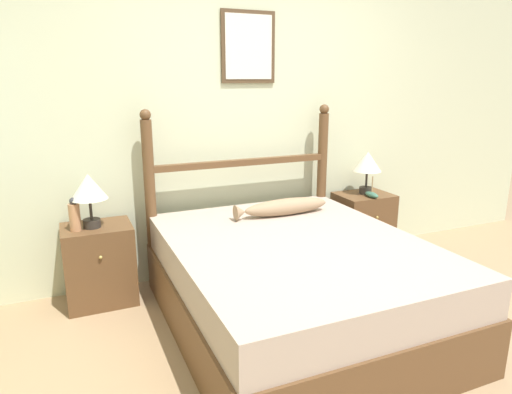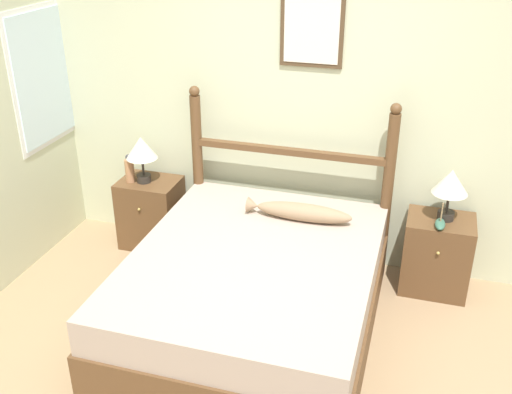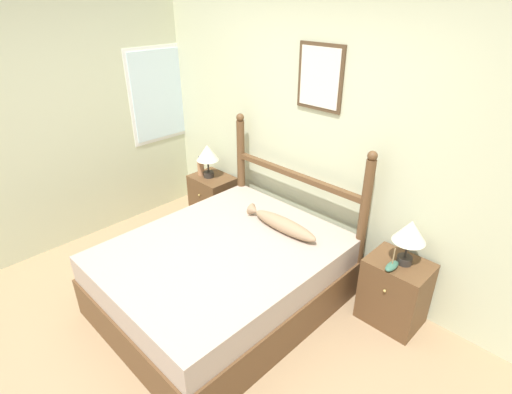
% 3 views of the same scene
% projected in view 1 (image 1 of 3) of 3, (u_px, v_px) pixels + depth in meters
% --- Properties ---
extents(ground_plane, '(16.00, 16.00, 0.00)m').
position_uv_depth(ground_plane, '(370.00, 371.00, 2.58)').
color(ground_plane, '#9E7F5B').
extents(wall_back, '(6.40, 0.08, 2.55)m').
position_uv_depth(wall_back, '(251.00, 119.00, 3.79)').
color(wall_back, beige).
rests_on(wall_back, ground_plane).
extents(bed, '(1.58, 1.95, 0.59)m').
position_uv_depth(bed, '(295.00, 284.00, 3.01)').
color(bed, brown).
rests_on(bed, ground_plane).
extents(headboard, '(1.58, 0.08, 1.39)m').
position_uv_depth(headboard, '(243.00, 187.00, 3.72)').
color(headboard, brown).
rests_on(headboard, ground_plane).
extents(nightstand_left, '(0.48, 0.40, 0.59)m').
position_uv_depth(nightstand_left, '(100.00, 264.00, 3.32)').
color(nightstand_left, brown).
rests_on(nightstand_left, ground_plane).
extents(nightstand_right, '(0.48, 0.40, 0.59)m').
position_uv_depth(nightstand_right, '(362.00, 225.00, 4.21)').
color(nightstand_right, brown).
rests_on(nightstand_right, ground_plane).
extents(table_lamp_left, '(0.25, 0.25, 0.39)m').
position_uv_depth(table_lamp_left, '(89.00, 189.00, 3.15)').
color(table_lamp_left, '#2D2823').
rests_on(table_lamp_left, nightstand_left).
extents(table_lamp_right, '(0.25, 0.25, 0.39)m').
position_uv_depth(table_lamp_right, '(367.00, 164.00, 4.09)').
color(table_lamp_right, '#2D2823').
rests_on(table_lamp_right, nightstand_right).
extents(bottle, '(0.08, 0.08, 0.24)m').
position_uv_depth(bottle, '(75.00, 216.00, 3.12)').
color(bottle, tan).
rests_on(bottle, nightstand_left).
extents(model_boat, '(0.07, 0.16, 0.19)m').
position_uv_depth(model_boat, '(372.00, 194.00, 4.02)').
color(model_boat, '#386651').
rests_on(model_boat, nightstand_right).
extents(fish_pillow, '(0.76, 0.14, 0.13)m').
position_uv_depth(fish_pillow, '(283.00, 207.00, 3.47)').
color(fish_pillow, '#997A5B').
rests_on(fish_pillow, bed).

